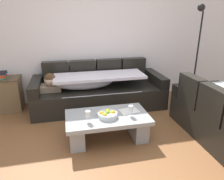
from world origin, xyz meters
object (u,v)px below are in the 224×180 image
coffee_table (107,124)px  wine_glass_near_right (131,109)px  floor_lamp (197,48)px  couch_along_wall (97,91)px  fruit_bowl (107,115)px  book_stack_on_cabinet (2,75)px  wine_glass_near_left (88,115)px  open_magazine (129,111)px  side_cabinet (2,94)px

coffee_table → wine_glass_near_right: 0.42m
floor_lamp → couch_along_wall: bearing=178.2°
fruit_bowl → book_stack_on_cabinet: 2.26m
wine_glass_near_left → wine_glass_near_right: bearing=4.2°
wine_glass_near_right → open_magazine: wine_glass_near_right is taller
fruit_bowl → book_stack_on_cabinet: size_ratio=1.20×
couch_along_wall → coffee_table: couch_along_wall is taller
floor_lamp → fruit_bowl: bearing=-150.7°
wine_glass_near_right → book_stack_on_cabinet: bearing=143.1°
fruit_bowl → book_stack_on_cabinet: book_stack_on_cabinet is taller
coffee_table → book_stack_on_cabinet: 2.26m
open_magazine → side_cabinet: (-2.11, 1.35, -0.06)m
fruit_bowl → side_cabinet: 2.29m
coffee_table → open_magazine: 0.38m
open_magazine → book_stack_on_cabinet: 2.47m
wine_glass_near_left → floor_lamp: (2.39, 1.27, 0.62)m
fruit_bowl → wine_glass_near_right: size_ratio=1.69×
fruit_bowl → wine_glass_near_right: 0.34m
couch_along_wall → wine_glass_near_right: bearing=-77.3°
wine_glass_near_left → book_stack_on_cabinet: bearing=132.0°
wine_glass_near_right → book_stack_on_cabinet: 2.53m
wine_glass_near_right → side_cabinet: size_ratio=0.23×
wine_glass_near_right → coffee_table: bearing=162.7°
fruit_bowl → side_cabinet: size_ratio=0.39×
couch_along_wall → coffee_table: size_ratio=2.11×
floor_lamp → book_stack_on_cabinet: bearing=175.6°
book_stack_on_cabinet → wine_glass_near_right: bearing=-36.9°
floor_lamp → side_cabinet: bearing=175.7°
fruit_bowl → floor_lamp: (2.11, 1.18, 0.69)m
floor_lamp → open_magazine: bearing=-148.7°
wine_glass_near_left → open_magazine: 0.69m
open_magazine → fruit_bowl: bearing=-171.0°
wine_glass_near_right → book_stack_on_cabinet: book_stack_on_cabinet is taller
couch_along_wall → fruit_bowl: bearing=-91.9°
wine_glass_near_left → couch_along_wall: bearing=76.4°
wine_glass_near_left → floor_lamp: floor_lamp is taller
wine_glass_near_right → side_cabinet: side_cabinet is taller
couch_along_wall → side_cabinet: (-1.79, 0.22, -0.01)m
book_stack_on_cabinet → floor_lamp: bearing=-4.4°
side_cabinet → open_magazine: bearing=-32.6°
side_cabinet → floor_lamp: size_ratio=0.37×
couch_along_wall → floor_lamp: 2.22m
open_magazine → side_cabinet: bearing=138.0°
coffee_table → floor_lamp: floor_lamp is taller
fruit_bowl → open_magazine: (0.36, 0.12, -0.04)m
wine_glass_near_right → couch_along_wall: bearing=102.7°
wine_glass_near_right → fruit_bowl: bearing=172.8°
fruit_bowl → open_magazine: size_ratio=1.00×
wine_glass_near_left → floor_lamp: size_ratio=0.09×
side_cabinet → book_stack_on_cabinet: size_ratio=3.08×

